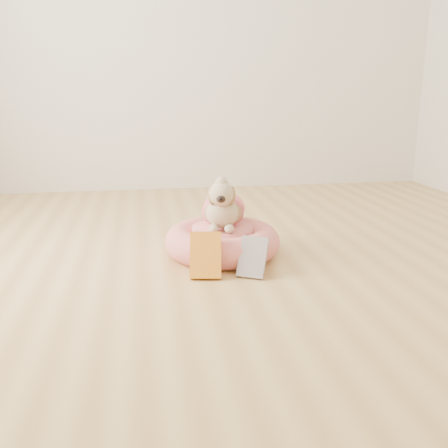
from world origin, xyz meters
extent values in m
plane|color=tan|center=(0.00, 0.00, 0.00)|extent=(4.50, 4.50, 0.00)
plane|color=beige|center=(0.00, 2.25, 1.35)|extent=(4.50, 0.00, 4.50)
cylinder|color=#DF5770|center=(-0.02, 0.49, 0.04)|extent=(0.42, 0.42, 0.09)
torus|color=#DF5770|center=(-0.02, 0.49, 0.07)|extent=(0.57, 0.57, 0.15)
cylinder|color=#DF5770|center=(-0.02, 0.49, 0.11)|extent=(0.30, 0.30, 0.08)
cube|color=yellow|center=(-0.14, 0.21, 0.10)|extent=(0.15, 0.14, 0.20)
cube|color=white|center=(0.07, 0.19, 0.08)|extent=(0.16, 0.16, 0.17)
camera|label=1|loc=(-0.40, -1.85, 0.81)|focal=40.00mm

